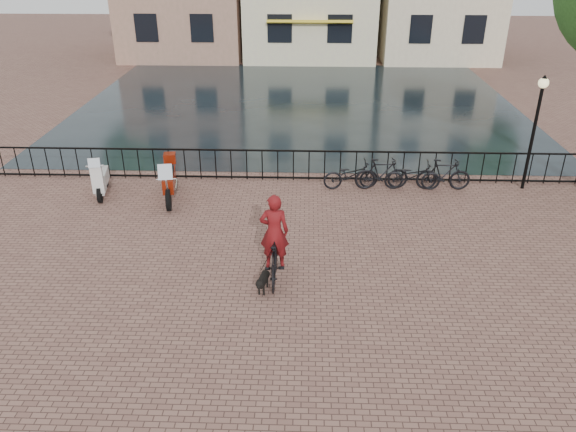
{
  "coord_description": "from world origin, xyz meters",
  "views": [
    {
      "loc": [
        0.4,
        -8.76,
        7.11
      ],
      "look_at": [
        0.0,
        3.0,
        1.2
      ],
      "focal_mm": 35.0,
      "sensor_mm": 36.0,
      "label": 1
    }
  ],
  "objects_px": {
    "lamp_post": "(537,114)",
    "scooter": "(100,172)",
    "cyclist": "(274,243)",
    "motorcycle": "(169,176)",
    "dog": "(263,282)"
  },
  "relations": [
    {
      "from": "lamp_post",
      "to": "scooter",
      "type": "relative_size",
      "value": 2.14
    },
    {
      "from": "cyclist",
      "to": "lamp_post",
      "type": "bearing_deg",
      "value": -144.27
    },
    {
      "from": "lamp_post",
      "to": "cyclist",
      "type": "bearing_deg",
      "value": -143.89
    },
    {
      "from": "lamp_post",
      "to": "motorcycle",
      "type": "distance_m",
      "value": 11.03
    },
    {
      "from": "lamp_post",
      "to": "dog",
      "type": "bearing_deg",
      "value": -142.34
    },
    {
      "from": "cyclist",
      "to": "dog",
      "type": "relative_size",
      "value": 3.38
    },
    {
      "from": "lamp_post",
      "to": "cyclist",
      "type": "relative_size",
      "value": 1.39
    },
    {
      "from": "cyclist",
      "to": "dog",
      "type": "xyz_separation_m",
      "value": [
        -0.23,
        -0.49,
        -0.71
      ]
    },
    {
      "from": "dog",
      "to": "scooter",
      "type": "relative_size",
      "value": 0.46
    },
    {
      "from": "lamp_post",
      "to": "scooter",
      "type": "distance_m",
      "value": 13.13
    },
    {
      "from": "motorcycle",
      "to": "scooter",
      "type": "xyz_separation_m",
      "value": [
        -2.15,
        0.28,
        -0.02
      ]
    },
    {
      "from": "motorcycle",
      "to": "scooter",
      "type": "relative_size",
      "value": 1.32
    },
    {
      "from": "lamp_post",
      "to": "cyclist",
      "type": "distance_m",
      "value": 9.36
    },
    {
      "from": "cyclist",
      "to": "motorcycle",
      "type": "distance_m",
      "value": 5.45
    },
    {
      "from": "scooter",
      "to": "motorcycle",
      "type": "bearing_deg",
      "value": -18.51
    }
  ]
}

